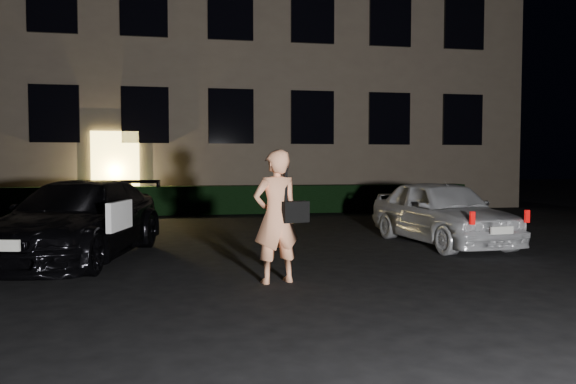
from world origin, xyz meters
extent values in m
plane|color=black|center=(0.00, 0.00, 0.00)|extent=(80.00, 80.00, 0.00)
cube|color=#6A5A4C|center=(0.00, 15.00, 6.00)|extent=(20.00, 8.00, 12.00)
cube|color=#FEDA60|center=(-3.50, 10.94, 1.25)|extent=(1.40, 0.10, 2.50)
cube|color=black|center=(-5.20, 10.94, 3.00)|extent=(1.40, 0.10, 1.70)
cube|color=black|center=(-2.60, 10.94, 3.00)|extent=(1.40, 0.10, 1.70)
cube|color=black|center=(0.00, 10.94, 3.00)|extent=(1.40, 0.10, 1.70)
cube|color=black|center=(2.60, 10.94, 3.00)|extent=(1.40, 0.10, 1.70)
cube|color=black|center=(5.20, 10.94, 3.00)|extent=(1.40, 0.10, 1.70)
cube|color=black|center=(7.80, 10.94, 3.00)|extent=(1.40, 0.10, 1.70)
cube|color=black|center=(-5.20, 10.94, 6.20)|extent=(1.40, 0.10, 1.70)
cube|color=black|center=(-2.60, 10.94, 6.20)|extent=(1.40, 0.10, 1.70)
cube|color=black|center=(0.00, 10.94, 6.20)|extent=(1.40, 0.10, 1.70)
cube|color=black|center=(2.60, 10.94, 6.20)|extent=(1.40, 0.10, 1.70)
cube|color=black|center=(5.20, 10.94, 6.20)|extent=(1.40, 0.10, 1.70)
cube|color=black|center=(7.80, 10.94, 6.20)|extent=(1.40, 0.10, 1.70)
cube|color=black|center=(0.00, 10.50, 0.42)|extent=(15.00, 0.70, 0.85)
imported|color=black|center=(-3.15, 2.81, 0.63)|extent=(2.71, 4.64, 1.26)
cube|color=white|center=(-2.40, 1.81, 0.78)|extent=(0.28, 0.90, 0.42)
cube|color=silver|center=(-3.66, 0.61, 0.55)|extent=(0.46, 0.14, 0.14)
imported|color=silver|center=(3.36, 3.28, 0.62)|extent=(1.82, 3.77, 1.24)
cube|color=red|center=(3.02, 1.50, 0.68)|extent=(0.08, 0.05, 0.21)
cube|color=red|center=(4.05, 1.60, 0.68)|extent=(0.08, 0.05, 0.21)
cube|color=silver|center=(3.54, 1.51, 0.47)|extent=(0.42, 0.08, 0.12)
imported|color=#FFA372|center=(-0.31, 0.44, 0.86)|extent=(0.71, 0.56, 1.72)
cube|color=black|center=(-0.07, 0.39, 0.92)|extent=(0.38, 0.24, 0.27)
cube|color=black|center=(-0.20, 0.39, 1.31)|extent=(0.05, 0.07, 0.53)
camera|label=1|loc=(-1.48, -6.66, 1.55)|focal=35.00mm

